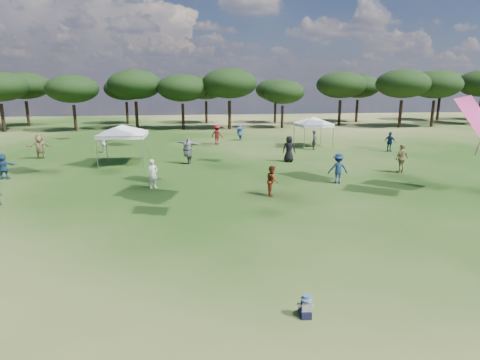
% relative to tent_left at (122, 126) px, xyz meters
% --- Properties ---
extents(tree_line, '(108.78, 17.63, 7.77)m').
position_rel_tent_left_xyz_m(tree_line, '(9.26, 25.14, 2.77)').
color(tree_line, black).
rests_on(tree_line, ground).
extents(tent_left, '(6.48, 6.48, 3.08)m').
position_rel_tent_left_xyz_m(tent_left, '(0.00, 0.00, 0.00)').
color(tent_left, gray).
rests_on(tent_left, ground).
extents(tent_right, '(5.78, 5.78, 2.99)m').
position_rel_tent_left_xyz_m(tent_right, '(15.90, 6.07, -0.09)').
color(tent_right, gray).
rests_on(tent_right, ground).
extents(toddler, '(0.40, 0.45, 0.59)m').
position_rel_tent_left_xyz_m(toddler, '(6.97, -20.63, -2.39)').
color(toddler, black).
rests_on(toddler, ground).
extents(festival_crowd, '(29.32, 22.00, 1.91)m').
position_rel_tent_left_xyz_m(festival_crowd, '(5.68, 0.44, -1.78)').
color(festival_crowd, '#91844F').
rests_on(festival_crowd, ground).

